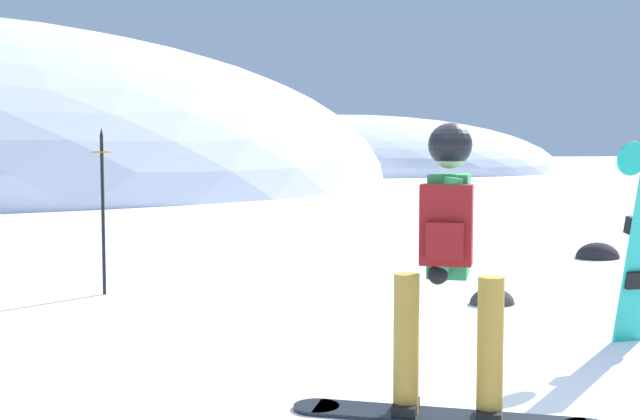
# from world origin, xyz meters

# --- Properties ---
(ground_plane) EXTENTS (300.00, 300.00, 0.00)m
(ground_plane) POSITION_xyz_m (0.00, 0.00, 0.00)
(ground_plane) COLOR white
(ridge_peak_far) EXTENTS (30.70, 27.63, 8.00)m
(ridge_peak_far) POSITION_xyz_m (17.14, 49.73, 0.00)
(ridge_peak_far) COLOR white
(ridge_peak_far) RESTS_ON ground
(snowboarder_main) EXTENTS (1.61, 1.10, 1.71)m
(snowboarder_main) POSITION_xyz_m (-0.36, -0.35, 0.92)
(snowboarder_main) COLOR black
(snowboarder_main) RESTS_ON ground
(spare_snowboard) EXTENTS (0.28, 0.35, 1.63)m
(spare_snowboard) POSITION_xyz_m (1.94, 0.82, 0.83)
(spare_snowboard) COLOR #23B7A3
(spare_snowboard) RESTS_ON ground
(piste_marker_near) EXTENTS (0.20, 0.20, 1.80)m
(piste_marker_near) POSITION_xyz_m (-2.00, 4.47, 1.03)
(piste_marker_near) COLOR black
(piste_marker_near) RESTS_ON ground
(rock_mid) EXTENTS (0.65, 0.55, 0.45)m
(rock_mid) POSITION_xyz_m (4.93, 5.26, 0.00)
(rock_mid) COLOR #282628
(rock_mid) RESTS_ON ground
(rock_small) EXTENTS (0.47, 0.40, 0.33)m
(rock_small) POSITION_xyz_m (1.70, 2.68, 0.00)
(rock_small) COLOR #383333
(rock_small) RESTS_ON ground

